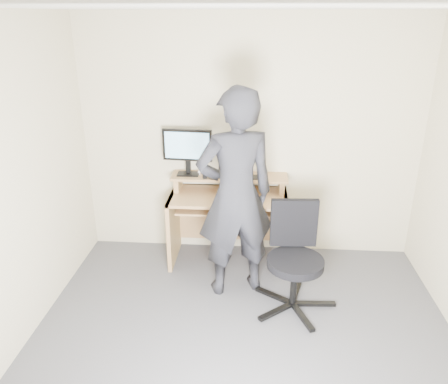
# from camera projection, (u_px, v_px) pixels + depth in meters

# --- Properties ---
(ground) EXTENTS (3.50, 3.50, 0.00)m
(ground) POSITION_uv_depth(u_px,v_px,m) (242.00, 358.00, 3.37)
(ground) COLOR #55545A
(ground) RESTS_ON ground
(back_wall) EXTENTS (3.50, 0.02, 2.50)m
(back_wall) POSITION_uv_depth(u_px,v_px,m) (250.00, 140.00, 4.51)
(back_wall) COLOR #BDB597
(back_wall) RESTS_ON ground
(ceiling) EXTENTS (3.50, 3.50, 0.02)m
(ceiling) POSITION_uv_depth(u_px,v_px,m) (249.00, 7.00, 2.42)
(ceiling) COLOR white
(ceiling) RESTS_ON back_wall
(desk) EXTENTS (1.20, 0.60, 0.91)m
(desk) POSITION_uv_depth(u_px,v_px,m) (229.00, 210.00, 4.59)
(desk) COLOR tan
(desk) RESTS_ON ground
(monitor) EXTENTS (0.51, 0.14, 0.48)m
(monitor) POSITION_uv_depth(u_px,v_px,m) (187.00, 148.00, 4.43)
(monitor) COLOR black
(monitor) RESTS_ON desk
(external_drive) EXTENTS (0.10, 0.14, 0.20)m
(external_drive) POSITION_uv_depth(u_px,v_px,m) (224.00, 166.00, 4.48)
(external_drive) COLOR black
(external_drive) RESTS_ON desk
(travel_mug) EXTENTS (0.10, 0.10, 0.18)m
(travel_mug) POSITION_uv_depth(u_px,v_px,m) (248.00, 168.00, 4.47)
(travel_mug) COLOR #ADADB1
(travel_mug) RESTS_ON desk
(smartphone) EXTENTS (0.07, 0.13, 0.01)m
(smartphone) POSITION_uv_depth(u_px,v_px,m) (256.00, 177.00, 4.45)
(smartphone) COLOR black
(smartphone) RESTS_ON desk
(charger) EXTENTS (0.05, 0.05, 0.03)m
(charger) POSITION_uv_depth(u_px,v_px,m) (205.00, 177.00, 4.43)
(charger) COLOR black
(charger) RESTS_ON desk
(headphones) EXTENTS (0.18, 0.17, 0.06)m
(headphones) POSITION_uv_depth(u_px,v_px,m) (206.00, 173.00, 4.56)
(headphones) COLOR silver
(headphones) RESTS_ON desk
(keyboard) EXTENTS (0.46, 0.19, 0.03)m
(keyboard) POSITION_uv_depth(u_px,v_px,m) (233.00, 207.00, 4.38)
(keyboard) COLOR black
(keyboard) RESTS_ON desk
(mouse) EXTENTS (0.10, 0.07, 0.04)m
(mouse) POSITION_uv_depth(u_px,v_px,m) (260.00, 198.00, 4.32)
(mouse) COLOR black
(mouse) RESTS_ON desk
(office_chair) EXTENTS (0.73, 0.75, 0.94)m
(office_chair) POSITION_uv_depth(u_px,v_px,m) (295.00, 253.00, 3.83)
(office_chair) COLOR black
(office_chair) RESTS_ON ground
(person) EXTENTS (0.82, 0.67, 1.94)m
(person) POSITION_uv_depth(u_px,v_px,m) (236.00, 195.00, 3.87)
(person) COLOR black
(person) RESTS_ON ground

